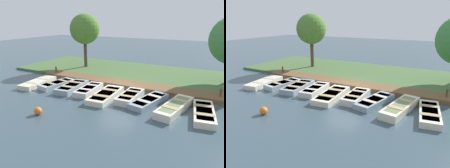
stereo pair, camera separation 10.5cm
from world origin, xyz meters
TOP-DOWN VIEW (x-y plane):
  - ground_plane at (0.00, 0.00)m, footprint 80.00×80.00m
  - shore_bank at (-5.00, 0.00)m, footprint 8.00×24.00m
  - dock_walkway at (-1.20, 0.00)m, footprint 1.55×15.00m
  - rowboat_0 at (1.79, -6.03)m, footprint 3.34×1.52m
  - rowboat_1 at (1.43, -4.40)m, footprint 2.92×1.55m
  - rowboat_2 at (1.47, -2.93)m, footprint 3.11×1.49m
  - rowboat_3 at (1.41, -1.51)m, footprint 2.87×1.31m
  - rowboat_4 at (1.80, 0.08)m, footprint 3.50×1.51m
  - rowboat_5 at (1.34, 1.60)m, footprint 2.75×1.16m
  - rowboat_6 at (1.40, 2.90)m, footprint 3.27×1.68m
  - rowboat_7 at (1.76, 4.53)m, footprint 3.63×1.53m
  - rowboat_8 at (1.72, 6.04)m, footprint 3.29×1.52m
  - mooring_post_near at (-1.17, -6.84)m, footprint 0.15×0.15m
  - mooring_post_far at (-1.17, 6.66)m, footprint 0.15×0.15m
  - buoy at (5.79, -1.81)m, footprint 0.43×0.43m
  - park_tree_far_left at (-4.74, -6.07)m, footprint 2.93×2.93m

SIDE VIEW (x-z plane):
  - ground_plane at x=0.00m, z-range 0.00..0.00m
  - shore_bank at x=-5.00m, z-range 0.00..0.20m
  - dock_walkway at x=-1.20m, z-range 0.00..0.27m
  - rowboat_6 at x=1.40m, z-range 0.00..0.34m
  - rowboat_0 at x=1.79m, z-range 0.00..0.35m
  - rowboat_4 at x=1.80m, z-range 0.00..0.36m
  - rowboat_8 at x=1.72m, z-range 0.00..0.37m
  - rowboat_1 at x=1.43m, z-range 0.00..0.37m
  - rowboat_3 at x=1.41m, z-range 0.00..0.40m
  - rowboat_2 at x=1.47m, z-range 0.00..0.40m
  - rowboat_5 at x=1.34m, z-range 0.00..0.42m
  - buoy at x=5.79m, z-range 0.00..0.43m
  - rowboat_7 at x=1.76m, z-range 0.00..0.44m
  - mooring_post_near at x=-1.17m, z-range 0.00..0.81m
  - mooring_post_far at x=-1.17m, z-range 0.00..0.81m
  - park_tree_far_left at x=-4.74m, z-range 1.21..6.63m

